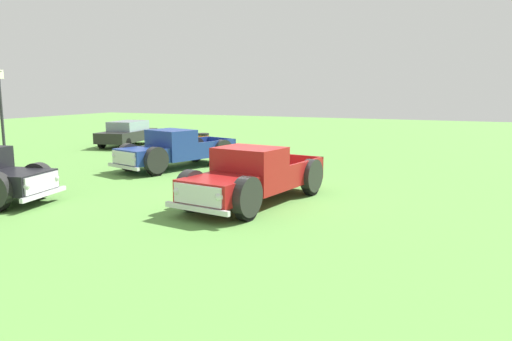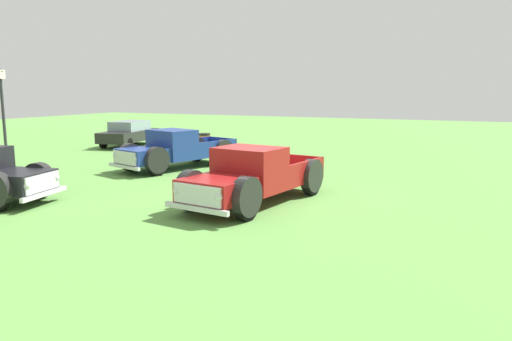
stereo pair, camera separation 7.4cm
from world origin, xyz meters
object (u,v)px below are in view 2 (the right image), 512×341
Objects in this scene: sedan_distant_a at (129,133)px; lamp_post_near at (3,114)px; pickup_truck_behind_right at (171,150)px; trash_can at (204,143)px; pickup_truck_foreground at (248,178)px.

lamp_post_near is (-7.52, 0.33, 1.36)m from sedan_distant_a.
pickup_truck_behind_right is 1.24× the size of sedan_distant_a.
trash_can is at bearing -97.47° from sedan_distant_a.
pickup_truck_foreground reaches higher than trash_can.
sedan_distant_a reaches higher than trash_can.
sedan_distant_a is at bearing 82.53° from trash_can.
pickup_truck_foreground is 5.62× the size of trash_can.
pickup_truck_behind_right is at bearing -75.78° from lamp_post_near.
lamp_post_near is (-1.79, 7.07, 1.34)m from pickup_truck_behind_right.
pickup_truck_behind_right is (4.25, 5.43, -0.01)m from pickup_truck_foreground.
pickup_truck_foreground is 12.81m from lamp_post_near.
pickup_truck_behind_right reaches higher than trash_can.
trash_can is at bearing 16.67° from pickup_truck_behind_right.
lamp_post_near is (2.46, 12.50, 1.33)m from pickup_truck_foreground.
trash_can is (-0.69, -5.23, -0.24)m from sedan_distant_a.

